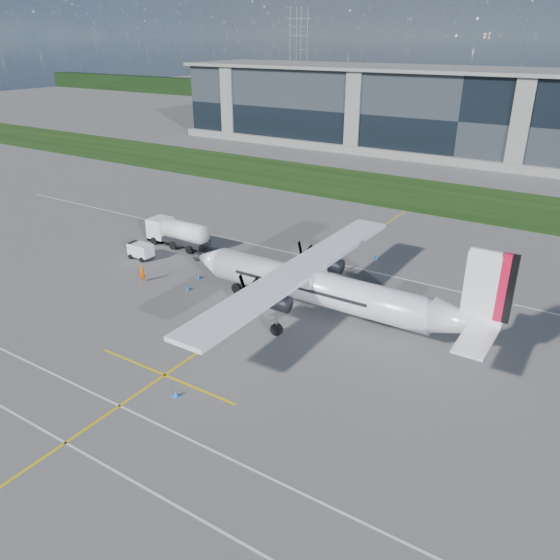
# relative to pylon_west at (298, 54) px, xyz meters

# --- Properties ---
(ground) EXTENTS (400.00, 400.00, 0.00)m
(ground) POSITION_rel_pylon_west_xyz_m (80.00, -110.00, -15.00)
(ground) COLOR #605E5B
(ground) RESTS_ON ground
(grass_strip) EXTENTS (400.00, 18.00, 0.04)m
(grass_strip) POSITION_rel_pylon_west_xyz_m (80.00, -102.00, -14.98)
(grass_strip) COLOR black
(grass_strip) RESTS_ON ground
(terminal_building) EXTENTS (120.00, 20.00, 15.00)m
(terminal_building) POSITION_rel_pylon_west_xyz_m (80.00, -70.00, -7.50)
(terminal_building) COLOR black
(terminal_building) RESTS_ON ground
(tree_line) EXTENTS (400.00, 6.00, 6.00)m
(tree_line) POSITION_rel_pylon_west_xyz_m (80.00, -10.00, -12.00)
(tree_line) COLOR black
(tree_line) RESTS_ON ground
(pylon_west) EXTENTS (9.00, 4.60, 30.00)m
(pylon_west) POSITION_rel_pylon_west_xyz_m (0.00, 0.00, 0.00)
(pylon_west) COLOR gray
(pylon_west) RESTS_ON ground
(yellow_taxiway_centerline) EXTENTS (0.20, 70.00, 0.01)m
(yellow_taxiway_centerline) POSITION_rel_pylon_west_xyz_m (83.00, -140.00, -14.99)
(yellow_taxiway_centerline) COLOR yellow
(yellow_taxiway_centerline) RESTS_ON ground
(white_lane_line) EXTENTS (90.00, 0.15, 0.01)m
(white_lane_line) POSITION_rel_pylon_west_xyz_m (80.00, -164.00, -14.99)
(white_lane_line) COLOR white
(white_lane_line) RESTS_ON ground
(turboprop_aircraft) EXTENTS (27.10, 28.10, 8.43)m
(turboprop_aircraft) POSITION_rel_pylon_west_xyz_m (88.42, -143.02, -10.78)
(turboprop_aircraft) COLOR white
(turboprop_aircraft) RESTS_ON ground
(fuel_tanker_truck) EXTENTS (7.80, 2.53, 2.92)m
(fuel_tanker_truck) POSITION_rel_pylon_west_xyz_m (66.35, -136.82, -13.54)
(fuel_tanker_truck) COLOR white
(fuel_tanker_truck) RESTS_ON ground
(baggage_tug) EXTENTS (2.65, 1.59, 1.59)m
(baggage_tug) POSITION_rel_pylon_west_xyz_m (66.08, -141.63, -14.20)
(baggage_tug) COLOR white
(baggage_tug) RESTS_ON ground
(ground_crew_person) EXTENTS (0.77, 0.89, 1.83)m
(ground_crew_person) POSITION_rel_pylon_west_xyz_m (70.48, -145.73, -14.09)
(ground_crew_person) COLOR #F25907
(ground_crew_person) RESTS_ON ground
(safety_cone_portwing) EXTENTS (0.36, 0.36, 0.50)m
(safety_cone_portwing) POSITION_rel_pylon_west_xyz_m (85.28, -157.38, -14.75)
(safety_cone_portwing) COLOR blue
(safety_cone_portwing) RESTS_ON ground
(safety_cone_nose_port) EXTENTS (0.36, 0.36, 0.50)m
(safety_cone_nose_port) POSITION_rel_pylon_west_xyz_m (75.23, -144.81, -14.75)
(safety_cone_nose_port) COLOR blue
(safety_cone_nose_port) RESTS_ON ground
(safety_cone_fwd) EXTENTS (0.36, 0.36, 0.50)m
(safety_cone_fwd) POSITION_rel_pylon_west_xyz_m (74.39, -142.32, -14.75)
(safety_cone_fwd) COLOR blue
(safety_cone_fwd) RESTS_ON ground
(safety_cone_stbdwing) EXTENTS (0.36, 0.36, 0.50)m
(safety_cone_stbdwing) POSITION_rel_pylon_west_xyz_m (86.57, -128.81, -14.75)
(safety_cone_stbdwing) COLOR blue
(safety_cone_stbdwing) RESTS_ON ground
(safety_cone_tail) EXTENTS (0.36, 0.36, 0.50)m
(safety_cone_tail) POSITION_rel_pylon_west_xyz_m (100.57, -142.67, -14.75)
(safety_cone_tail) COLOR blue
(safety_cone_tail) RESTS_ON ground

